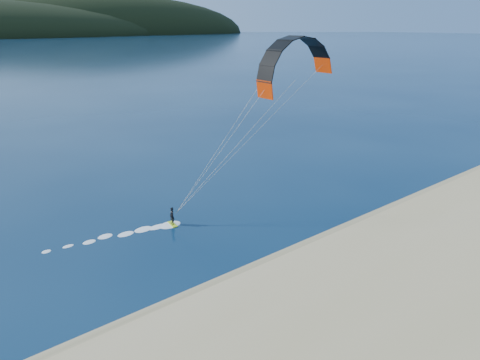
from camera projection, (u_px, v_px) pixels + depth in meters
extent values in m
plane|color=#08203C|center=(312.00, 299.00, 26.66)|extent=(1800.00, 1800.00, 0.00)
cube|color=#938256|center=(268.00, 268.00, 29.98)|extent=(220.00, 2.50, 0.10)
ellipsoid|color=black|center=(104.00, 34.00, 738.18)|extent=(600.00, 240.00, 140.00)
cube|color=#BBDD1A|center=(173.00, 224.00, 36.58)|extent=(0.54, 1.35, 0.08)
imported|color=black|center=(172.00, 216.00, 36.28)|extent=(0.44, 0.63, 1.62)
cylinder|color=gray|center=(235.00, 148.00, 35.44)|extent=(0.02, 0.02, 15.69)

